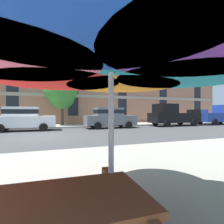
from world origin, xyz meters
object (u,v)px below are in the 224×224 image
(pickup_black_midblock, at_px, (172,116))
(street_tree_middle, at_px, (61,92))
(sedan_white, at_px, (23,118))
(patio_umbrella, at_px, (111,49))
(pickup_blue, at_px, (219,115))
(sedan_gray, at_px, (110,117))

(pickup_black_midblock, relative_size, street_tree_middle, 0.96)
(sedan_white, relative_size, patio_umbrella, 1.16)
(pickup_blue, xyz_separation_m, patio_umbrella, (-17.47, -12.70, 1.04))
(street_tree_middle, distance_m, patio_umbrella, 16.24)
(sedan_white, height_order, patio_umbrella, patio_umbrella)
(pickup_blue, relative_size, street_tree_middle, 0.96)
(sedan_white, height_order, sedan_gray, same)
(sedan_gray, bearing_deg, street_tree_middle, 137.92)
(street_tree_middle, bearing_deg, pickup_blue, -11.61)
(pickup_blue, bearing_deg, sedan_white, -180.00)
(sedan_white, relative_size, pickup_blue, 0.86)
(sedan_gray, relative_size, patio_umbrella, 1.16)
(patio_umbrella, bearing_deg, sedan_gray, 70.93)
(sedan_gray, distance_m, pickup_black_midblock, 6.65)
(sedan_gray, bearing_deg, pickup_black_midblock, 0.00)
(pickup_blue, bearing_deg, pickup_black_midblock, 180.00)
(pickup_blue, bearing_deg, sedan_gray, -180.00)
(sedan_white, xyz_separation_m, pickup_black_midblock, (13.42, 0.00, 0.08))
(sedan_white, relative_size, sedan_gray, 1.00)
(sedan_white, bearing_deg, pickup_blue, 0.00)
(sedan_gray, xyz_separation_m, patio_umbrella, (-4.39, -12.70, 1.12))
(patio_umbrella, bearing_deg, street_tree_middle, 88.10)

